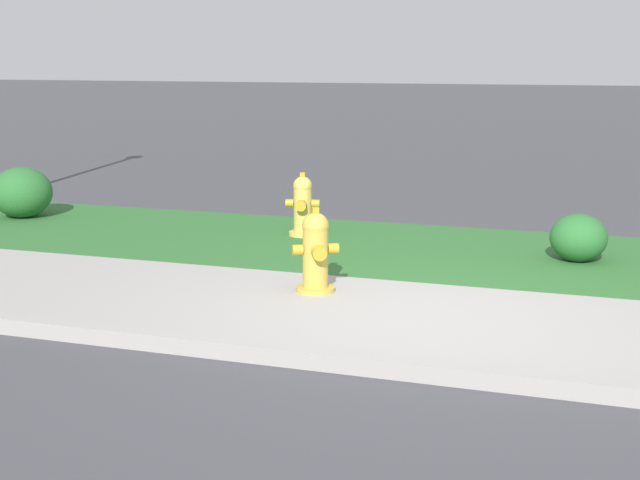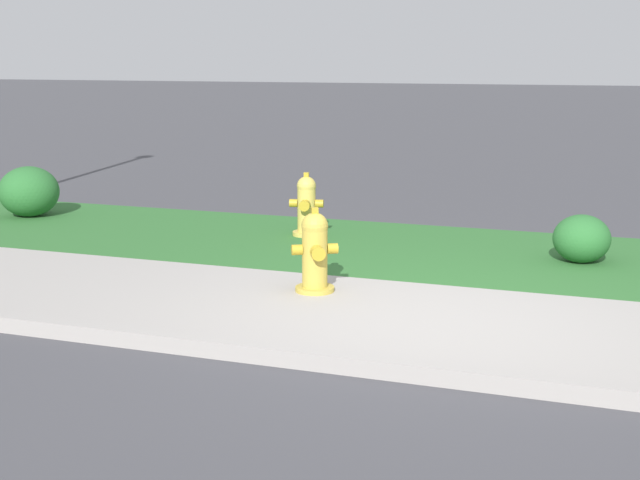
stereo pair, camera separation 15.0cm
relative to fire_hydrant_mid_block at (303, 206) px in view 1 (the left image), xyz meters
The scene contains 8 objects.
ground_plane 3.53m from the fire_hydrant_mid_block, 54.60° to the right, with size 120.00×120.00×0.00m, color #424247.
sidewalk_pavement 3.52m from the fire_hydrant_mid_block, 54.60° to the right, with size 18.00×2.28×0.01m, color #9E9993.
grass_verge 2.09m from the fire_hydrant_mid_block, ahead, with size 18.00×2.80×0.01m, color #2D662D.
street_curb 4.57m from the fire_hydrant_mid_block, 63.53° to the right, with size 18.00×0.16×0.12m, color #9E9993.
fire_hydrant_mid_block is the anchor object (origin of this frame).
fire_hydrant_far_end 2.48m from the fire_hydrant_mid_block, 67.81° to the right, with size 0.39×0.38×0.74m.
shrub_bush_far_verge 3.04m from the fire_hydrant_mid_block, ahead, with size 0.56×0.56×0.48m.
shrub_bush_near_lamp 3.76m from the fire_hydrant_mid_block, behind, with size 0.75×0.75×0.64m.
Camera 1 is at (1.31, -6.48, 2.00)m, focal length 50.00 mm.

